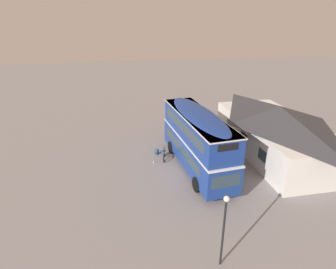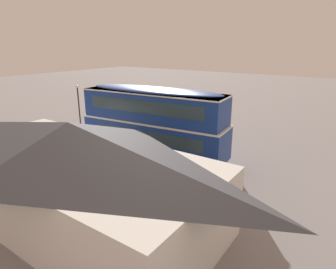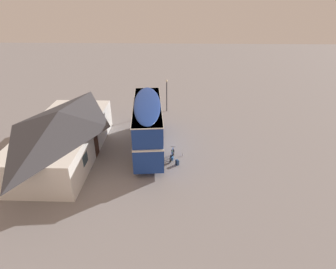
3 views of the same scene
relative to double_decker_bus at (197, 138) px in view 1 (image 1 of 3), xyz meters
name	(u,v)px [view 1 (image 1 of 3)]	position (x,y,z in m)	size (l,w,h in m)	color
ground_plane	(190,171)	(0.45, -0.60, -2.64)	(120.00, 120.00, 0.00)	gray
double_decker_bus	(197,138)	(0.00, 0.00, 0.00)	(10.20, 3.49, 4.79)	black
touring_bicycle	(164,155)	(-2.00, -2.33, -2.27)	(1.70, 0.53, 1.04)	black
backpack_on_ground	(157,152)	(-2.91, -2.80, -2.36)	(0.37, 0.36, 0.54)	#2D4C7A
water_bottle_clear_plastic	(154,162)	(-1.39, -3.30, -2.52)	(0.07, 0.07, 0.26)	silver
pub_building	(276,129)	(-1.46, 7.63, -0.41)	(13.45, 6.36, 4.38)	silver
street_lamp	(224,223)	(9.41, -1.44, -0.09)	(0.28, 0.28, 4.06)	black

